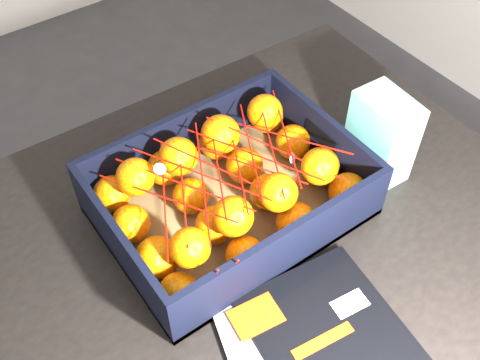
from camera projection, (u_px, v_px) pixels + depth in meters
table at (208, 280)px, 1.03m from camera, size 1.22×0.83×0.75m
magazine_stack at (322, 357)px, 0.82m from camera, size 0.32×0.34×0.02m
produce_crate at (230, 198)px, 0.98m from camera, size 0.43×0.32×0.12m
clementine_heap at (230, 186)px, 0.96m from camera, size 0.41×0.30×0.12m
mesh_net at (228, 170)px, 0.92m from camera, size 0.36×0.29×0.10m
retail_carton at (381, 137)px, 1.01m from camera, size 0.08×0.12×0.17m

